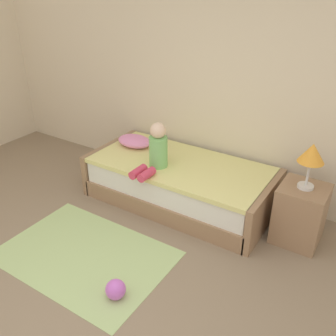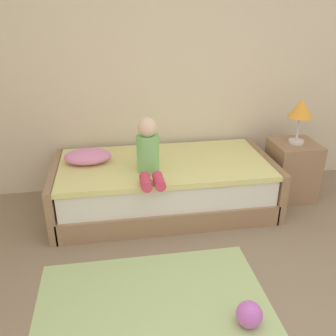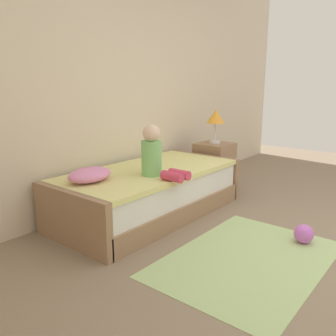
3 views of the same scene
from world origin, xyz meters
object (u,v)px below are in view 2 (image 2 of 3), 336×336
at_px(nightstand, 292,170).
at_px(table_lamp, 301,110).
at_px(child_figure, 148,152).
at_px(bed, 164,186).
at_px(toy_ball, 249,314).
at_px(pillow, 88,156).

xyz_separation_m(nightstand, table_lamp, (-0.00, 0.00, 0.64)).
relative_size(table_lamp, child_figure, 0.88).
height_order(bed, toy_ball, bed).
bearing_deg(pillow, toy_ball, -58.00).
bearing_deg(child_figure, toy_ball, -69.77).
height_order(nightstand, pillow, pillow).
distance_m(bed, pillow, 0.79).
relative_size(child_figure, toy_ball, 2.99).
bearing_deg(table_lamp, bed, -178.64).
xyz_separation_m(bed, toy_ball, (0.32, -1.54, -0.16)).
bearing_deg(child_figure, bed, 53.53).
relative_size(bed, child_figure, 4.14).
xyz_separation_m(table_lamp, child_figure, (-1.52, -0.26, -0.23)).
distance_m(bed, table_lamp, 1.52).
xyz_separation_m(table_lamp, pillow, (-2.06, 0.07, -0.37)).
relative_size(table_lamp, toy_ball, 2.64).
height_order(table_lamp, toy_ball, table_lamp).
bearing_deg(toy_ball, child_figure, 110.23).
distance_m(nightstand, table_lamp, 0.64).
relative_size(nightstand, table_lamp, 1.33).
distance_m(table_lamp, toy_ball, 2.07).
xyz_separation_m(bed, child_figure, (-0.17, -0.23, 0.46)).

